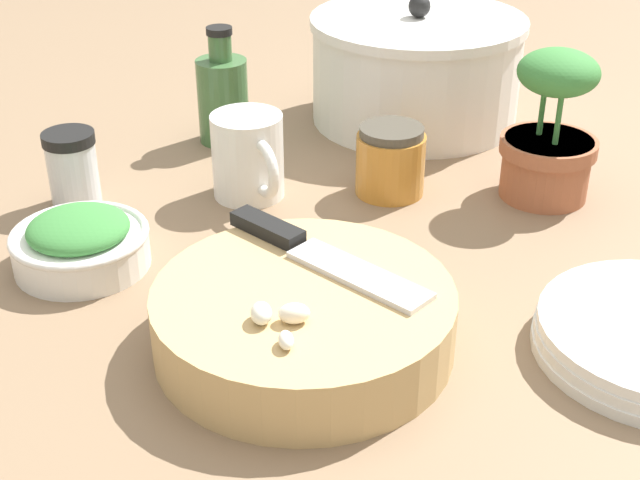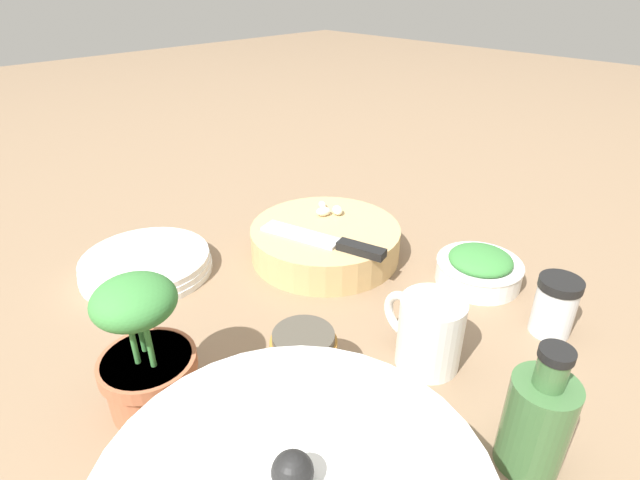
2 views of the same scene
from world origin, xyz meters
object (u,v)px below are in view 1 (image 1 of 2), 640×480
(cutting_board, at_px, (304,319))
(coffee_mug, at_px, (249,157))
(oil_bottle, at_px, (223,97))
(spice_jar, at_px, (73,168))
(chef_knife, at_px, (313,252))
(potted_herb, at_px, (549,135))
(stock_pot, at_px, (416,69))
(herb_bowl, at_px, (80,242))
(honey_jar, at_px, (390,161))
(garlic_cloves, at_px, (280,318))

(cutting_board, height_order, coffee_mug, coffee_mug)
(coffee_mug, height_order, oil_bottle, oil_bottle)
(spice_jar, bearing_deg, chef_knife, 19.28)
(cutting_board, height_order, potted_herb, potted_herb)
(chef_knife, distance_m, stock_pot, 0.47)
(coffee_mug, height_order, potted_herb, potted_herb)
(herb_bowl, bearing_deg, chef_knife, 39.22)
(chef_knife, relative_size, honey_jar, 2.70)
(honey_jar, bearing_deg, chef_knife, -51.94)
(garlic_cloves, relative_size, honey_jar, 0.81)
(garlic_cloves, height_order, coffee_mug, coffee_mug)
(spice_jar, bearing_deg, potted_herb, 60.02)
(spice_jar, distance_m, stock_pot, 0.46)
(herb_bowl, bearing_deg, honey_jar, 85.20)
(stock_pot, bearing_deg, herb_bowl, -75.26)
(herb_bowl, relative_size, stock_pot, 0.48)
(herb_bowl, height_order, stock_pot, stock_pot)
(honey_jar, relative_size, stock_pot, 0.28)
(herb_bowl, height_order, potted_herb, potted_herb)
(cutting_board, distance_m, spice_jar, 0.36)
(chef_knife, xyz_separation_m, oil_bottle, (-0.38, 0.11, -0.00))
(honey_jar, xyz_separation_m, potted_herb, (0.10, 0.14, 0.03))
(cutting_board, distance_m, garlic_cloves, 0.06)
(cutting_board, distance_m, chef_knife, 0.06)
(chef_knife, relative_size, spice_jar, 2.53)
(oil_bottle, bearing_deg, chef_knife, -15.63)
(coffee_mug, bearing_deg, potted_herb, 57.95)
(spice_jar, xyz_separation_m, coffee_mug, (0.08, 0.17, 0.00))
(stock_pot, xyz_separation_m, potted_herb, (0.26, -0.02, 0.00))
(herb_bowl, xyz_separation_m, oil_bottle, (-0.20, 0.26, 0.03))
(honey_jar, distance_m, potted_herb, 0.17)
(herb_bowl, xyz_separation_m, spice_jar, (-0.13, 0.04, 0.02))
(spice_jar, xyz_separation_m, potted_herb, (0.26, 0.44, 0.03))
(garlic_cloves, bearing_deg, cutting_board, 128.59)
(herb_bowl, height_order, coffee_mug, coffee_mug)
(stock_pot, bearing_deg, spice_jar, -89.86)
(spice_jar, bearing_deg, cutting_board, 11.59)
(herb_bowl, xyz_separation_m, honey_jar, (0.03, 0.34, 0.01))
(garlic_cloves, xyz_separation_m, honey_jar, (-0.23, 0.27, -0.02))
(garlic_cloves, xyz_separation_m, stock_pot, (-0.39, 0.43, 0.01))
(oil_bottle, bearing_deg, cutting_board, -18.62)
(spice_jar, relative_size, oil_bottle, 0.57)
(honey_jar, bearing_deg, oil_bottle, -159.13)
(garlic_cloves, height_order, spice_jar, spice_jar)
(garlic_cloves, xyz_separation_m, coffee_mug, (-0.30, 0.14, -0.02))
(coffee_mug, xyz_separation_m, oil_bottle, (-0.16, 0.05, 0.01))
(chef_knife, bearing_deg, garlic_cloves, 29.16)
(chef_knife, relative_size, coffee_mug, 1.83)
(oil_bottle, bearing_deg, garlic_cloves, -21.86)
(cutting_board, relative_size, potted_herb, 1.50)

